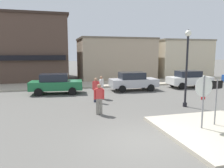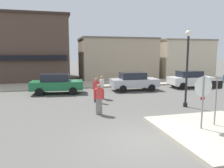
% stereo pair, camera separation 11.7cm
% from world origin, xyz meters
% --- Properties ---
extents(ground_plane, '(160.00, 160.00, 0.00)m').
position_xyz_m(ground_plane, '(0.00, 0.00, 0.00)').
color(ground_plane, '#5B5954').
extents(kerb_far, '(80.00, 4.00, 0.15)m').
position_xyz_m(kerb_far, '(0.00, 14.43, 0.07)').
color(kerb_far, '#B7AD99').
rests_on(kerb_far, ground).
extents(stop_sign, '(0.82, 0.08, 2.30)m').
position_xyz_m(stop_sign, '(2.56, 0.38, 1.52)').
color(stop_sign, gray).
rests_on(stop_sign, ground).
extents(one_way_sign, '(0.60, 0.06, 2.10)m').
position_xyz_m(one_way_sign, '(3.38, 0.61, 1.33)').
color(one_way_sign, gray).
rests_on(one_way_sign, ground).
extents(lamp_post, '(0.36, 0.36, 4.54)m').
position_xyz_m(lamp_post, '(4.35, 4.23, 2.96)').
color(lamp_post, black).
rests_on(lamp_post, ground).
extents(parked_car_nearest, '(4.15, 2.18, 1.56)m').
position_xyz_m(parked_car_nearest, '(-3.02, 10.58, 0.81)').
color(parked_car_nearest, '#1E6B3D').
rests_on(parked_car_nearest, ground).
extents(parked_car_second, '(4.05, 1.97, 1.56)m').
position_xyz_m(parked_car_second, '(3.38, 10.40, 0.81)').
color(parked_car_second, '#B7B7BC').
rests_on(parked_car_second, ground).
extents(parked_car_third, '(4.07, 2.00, 1.56)m').
position_xyz_m(parked_car_third, '(8.97, 10.55, 0.81)').
color(parked_car_third, white).
rests_on(parked_car_third, ground).
extents(pedestrian_crossing_near, '(0.44, 0.46, 1.61)m').
position_xyz_m(pedestrian_crossing_near, '(-0.56, 6.74, 0.87)').
color(pedestrian_crossing_near, '#2D334C').
rests_on(pedestrian_crossing_near, ground).
extents(pedestrian_crossing_far, '(0.56, 0.25, 1.61)m').
position_xyz_m(pedestrian_crossing_far, '(-0.95, 3.94, 0.87)').
color(pedestrian_crossing_far, gray).
rests_on(pedestrian_crossing_far, ground).
extents(pedestrian_kerb_side, '(0.37, 0.53, 1.61)m').
position_xyz_m(pedestrian_kerb_side, '(0.02, 7.74, 0.87)').
color(pedestrian_kerb_side, gray).
rests_on(pedestrian_kerb_side, ground).
extents(building_corner_shop, '(12.27, 10.31, 7.28)m').
position_xyz_m(building_corner_shop, '(-7.52, 21.32, 3.64)').
color(building_corner_shop, brown).
rests_on(building_corner_shop, ground).
extents(building_storefront_left_near, '(8.93, 5.91, 4.94)m').
position_xyz_m(building_storefront_left_near, '(4.30, 19.09, 2.47)').
color(building_storefront_left_near, tan).
rests_on(building_storefront_left_near, ground).
extents(building_storefront_left_mid, '(7.06, 6.59, 4.85)m').
position_xyz_m(building_storefront_left_mid, '(12.99, 19.36, 2.43)').
color(building_storefront_left_mid, beige).
rests_on(building_storefront_left_mid, ground).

